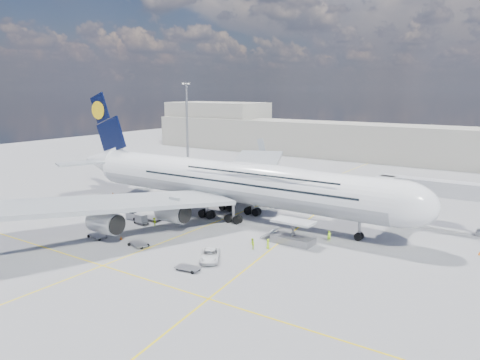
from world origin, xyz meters
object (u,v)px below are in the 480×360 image
Objects in this scene: dolly_row_b at (97,236)px; dolly_back at (158,209)px; dolly_nose_near at (138,244)px; cone_wing_right_outer at (101,223)px; crew_tug at (154,222)px; cone_tail at (113,193)px; cargo_loader at (292,235)px; dolly_row_a at (152,218)px; light_mast at (187,125)px; dolly_nose_far at (188,268)px; cone_wing_right_inner at (121,238)px; cone_wing_left_inner at (259,193)px; catering_truck_inner at (223,182)px; crew_van at (268,244)px; airliner at (231,181)px; catering_truck_outer at (272,176)px; crew_nose at (329,236)px; jet_bridge at (411,189)px; cone_nose at (479,253)px; crew_loader at (252,244)px; cone_wing_left_outer at (232,190)px; dolly_row_c at (141,219)px; service_van at (210,255)px; crew_wing at (116,209)px; baggage_tug at (133,216)px.

dolly_back is at bearing 116.41° from dolly_row_b.
cone_wing_right_outer is at bearing -175.39° from dolly_nose_near.
cone_tail is (-25.54, 12.84, -0.51)m from crew_tug.
cargo_loader reaches higher than cone_wing_right_outer.
dolly_nose_near is at bearing -53.63° from dolly_row_a.
light_mast is at bearing 146.52° from dolly_nose_near.
dolly_nose_far is 17.60m from cone_wing_right_inner.
dolly_nose_near is at bearing -35.30° from cone_tail.
light_mast is at bearing 135.42° from crew_tug.
cone_wing_right_inner is at bearing -91.16° from cone_wing_left_inner.
dolly_nose_far is 12.86m from dolly_nose_near.
dolly_nose_far is at bearing -109.11° from cargo_loader.
catering_truck_inner is (-4.05, 27.55, 1.69)m from dolly_row_a.
crew_van is at bearing 23.55° from cone_wing_right_inner.
catering_truck_outer is at bearing 107.73° from airliner.
jet_bridge is at bearing 22.04° from crew_nose.
catering_truck_inner is 57.99m from cone_nose.
crew_van is at bearing 94.04° from crew_loader.
catering_truck_inner is 2.82m from cone_wing_left_outer.
dolly_nose_far is 24.08m from crew_nose.
jet_bridge reaches higher than cone_wing_right_inner.
airliner is 18.87m from cargo_loader.
dolly_back is (-14.61, -4.28, -6.53)m from airliner.
catering_truck_inner reaches higher than cone_tail.
dolly_nose_far is at bearing -118.16° from jet_bridge.
crew_loader is at bearing -150.29° from cone_nose.
jet_bridge is 33.65× the size of cone_wing_right_inner.
dolly_row_c is at bearing -86.17° from cone_wing_left_outer.
cone_tail is (-17.06, 17.53, -0.03)m from cone_wing_right_outer.
catering_truck_outer reaches higher than dolly_row_c.
catering_truck_inner is at bearing 113.59° from dolly_nose_far.
jet_bridge reaches higher than cone_nose.
cone_tail is at bearing 139.34° from crew_nose.
jet_bridge is 37.00m from service_van.
airliner is 123.96× the size of cone_wing_left_outer.
dolly_row_a is (29.67, -45.12, -12.82)m from light_mast.
dolly_nose_near is at bearing -113.62° from crew_wing.
cone_wing_right_inner reaches higher than dolly_nose_near.
dolly_row_b is 6.35× the size of cone_wing_right_outer.
baggage_tug reaches higher than cone_tail.
cone_wing_right_inner is (-23.29, -13.80, -0.98)m from cargo_loader.
baggage_tug is 1.60× the size of crew_wing.
dolly_row_c is at bearing -87.78° from dolly_back.
dolly_nose_near is at bearing -55.99° from light_mast.
cone_wing_right_outer is (-5.61, -6.95, -0.11)m from dolly_row_a.
crew_nose is (10.41, 17.13, 0.08)m from service_van.
crew_wing reaches higher than dolly_back.
dolly_row_b is at bearing -81.91° from dolly_row_c.
cone_nose reaches higher than dolly_nose_far.
dolly_back is (-4.03, 8.48, -0.57)m from dolly_row_c.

